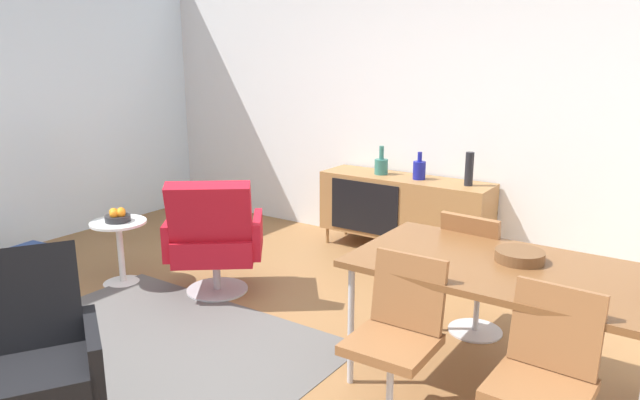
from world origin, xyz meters
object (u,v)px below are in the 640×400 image
dining_chair_front_left (397,336)px  side_table_round (120,245)px  sideboard (404,207)px  dining_table (506,273)px  vase_sculptural_dark (381,165)px  vase_ceramic_small (469,169)px  dining_chair_back_left (476,269)px  magazine_stack (28,257)px  vase_cobalt (419,170)px  fruit_bowl (118,216)px  armchair_black_shell (16,360)px  lounge_chair_red (214,237)px  wooden_bowl_on_table (520,256)px  dining_chair_front_right (544,380)px

dining_chair_front_left → side_table_round: bearing=171.7°
sideboard → dining_table: size_ratio=1.00×
vase_sculptural_dark → side_table_round: vase_sculptural_dark is taller
vase_ceramic_small → dining_chair_back_left: vase_ceramic_small is taller
dining_table → magazine_stack: (-4.07, -0.39, -0.62)m
vase_cobalt → dining_table: bearing=-53.1°
fruit_bowl → side_table_round: bearing=168.6°
vase_sculptural_dark → armchair_black_shell: 3.56m
dining_chair_back_left → lounge_chair_red: size_ratio=0.90×
vase_sculptural_dark → magazine_stack: 3.28m
dining_chair_back_left → fruit_bowl: bearing=-164.8°
wooden_bowl_on_table → armchair_black_shell: (-1.72, -1.85, -0.30)m
armchair_black_shell → vase_cobalt: bearing=84.6°
sideboard → wooden_bowl_on_table: bearing=-48.1°
sideboard → vase_cobalt: 0.39m
sideboard → wooden_bowl_on_table: wooden_bowl_on_table is taller
sideboard → vase_cobalt: size_ratio=6.47×
lounge_chair_red → fruit_bowl: 0.84m
dining_chair_front_left → side_table_round: size_ratio=1.65×
vase_sculptural_dark → sideboard: bearing=-0.4°
vase_ceramic_small → magazine_stack: bearing=-145.5°
fruit_bowl → lounge_chair_red: bearing=17.9°
vase_ceramic_small → side_table_round: (-2.15, -1.97, -0.54)m
side_table_round → magazine_stack: 1.08m
sideboard → fruit_bowl: sideboard is taller
dining_chair_back_left → magazine_stack: (-3.72, -0.94, -0.39)m
fruit_bowl → wooden_bowl_on_table: bearing=5.1°
vase_cobalt → wooden_bowl_on_table: size_ratio=0.95×
dining_chair_front_left → magazine_stack: (-3.72, 0.17, -0.39)m
dining_table → wooden_bowl_on_table: 0.13m
lounge_chair_red → side_table_round: (-0.80, -0.26, -0.15)m
wooden_bowl_on_table → dining_chair_front_left: size_ratio=0.30×
vase_ceramic_small → dining_table: size_ratio=0.18×
dining_table → dining_chair_front_left: 0.70m
side_table_round → armchair_black_shell: bearing=-49.5°
sideboard → armchair_black_shell: armchair_black_shell is taller
vase_cobalt → dining_chair_front_left: vase_cobalt is taller
vase_sculptural_dark → wooden_bowl_on_table: vase_sculptural_dark is taller
vase_sculptural_dark → dining_table: (1.74, -1.80, -0.11)m
dining_chair_front_right → wooden_bowl_on_table: bearing=115.7°
magazine_stack → dining_chair_front_right: bearing=-2.2°
vase_ceramic_small → dining_chair_back_left: bearing=-66.7°
dining_chair_back_left → lounge_chair_red: bearing=-166.0°
dining_chair_front_left → side_table_round: (-2.69, 0.39, -0.15)m
vase_sculptural_dark → dining_table: 2.50m
dining_table → magazine_stack: bearing=-174.6°
dining_chair_front_left → fruit_bowl: (-2.69, 0.39, 0.09)m
dining_chair_front_left → vase_cobalt: bearing=112.9°
dining_table → dining_chair_front_right: dining_chair_front_right is taller
dining_table → armchair_black_shell: bearing=-134.0°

